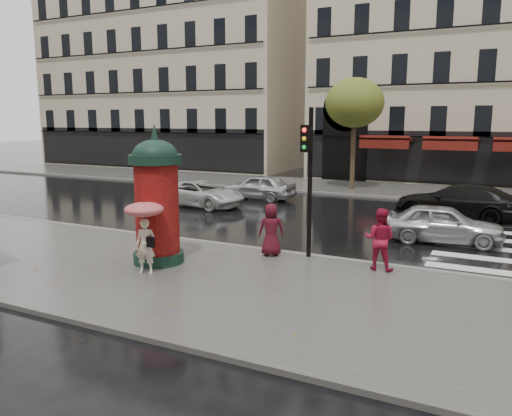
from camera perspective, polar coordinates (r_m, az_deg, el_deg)
The scene contains 17 objects.
ground at distance 13.35m, azimuth -2.09°, elevation -8.45°, with size 160.00×160.00×0.00m, color black.
near_sidewalk at distance 12.92m, azimuth -3.16°, elevation -8.82°, with size 90.00×7.00×0.12m, color #474744.
far_sidewalk at distance 31.00m, azimuth 14.94°, elevation 2.00°, with size 90.00×6.00×0.12m, color #474744.
near_kerb at distance 15.92m, azimuth 3.09°, elevation -5.12°, with size 90.00×0.25×0.14m, color slate.
far_kerb at distance 28.09m, azimuth 13.70°, elevation 1.27°, with size 90.00×0.25×0.14m, color slate.
zebra_crossing at distance 21.14m, azimuth 25.73°, elevation -2.49°, with size 3.60×11.75×0.01m, color silver.
bldg_far_left at distance 50.27m, azimuth -8.19°, elevation 18.09°, with size 24.00×14.00×22.90m.
tree_far_left at distance 30.22m, azimuth 11.21°, elevation 11.67°, with size 3.40×3.40×6.64m.
woman_umbrella at distance 13.69m, azimuth -12.60°, elevation -1.94°, with size 1.05×1.05×2.01m.
woman_red at distance 14.20m, azimuth 13.96°, elevation -3.47°, with size 0.84×0.66×1.73m, color #A51433.
man_burgundy at distance 15.23m, azimuth 1.75°, elevation -2.48°, with size 0.79×0.51×1.62m, color #4C0F1B.
morris_column at distance 14.57m, azimuth -11.29°, elevation 1.24°, with size 1.50×1.50×4.03m.
traffic_light at distance 14.82m, azimuth 6.03°, elevation 4.56°, with size 0.31×0.43×4.47m.
car_silver at distance 18.46m, azimuth 20.55°, elevation -1.68°, with size 1.61×3.99×1.36m, color silver.
car_white at distance 24.74m, azimuth -6.37°, elevation 1.65°, with size 2.11×4.57×1.27m, color silver.
car_black at distance 23.09m, azimuth 22.02°, elevation 0.67°, with size 2.12×5.22×1.52m, color black.
car_far_silver at distance 26.74m, azimuth 0.32°, elevation 2.44°, with size 1.60×3.99×1.36m, color silver.
Camera 1 is at (6.07, -11.11, 4.25)m, focal length 35.00 mm.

